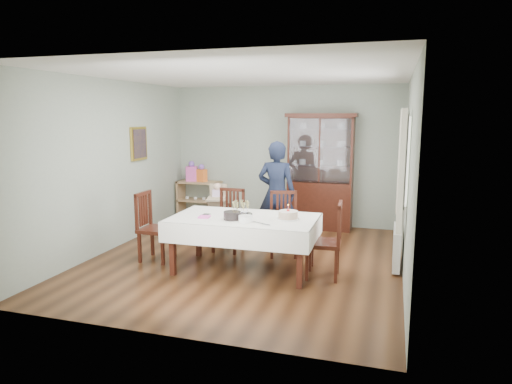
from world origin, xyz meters
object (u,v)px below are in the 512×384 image
at_px(champagne_tray, 241,211).
at_px(birthday_cake, 288,215).
at_px(dining_table, 244,244).
at_px(gift_bag_orange, 202,174).
at_px(chair_far_left, 228,232).
at_px(high_chair, 218,215).
at_px(china_cabinet, 321,170).
at_px(sideboard, 199,200).
at_px(chair_far_right, 283,237).
at_px(woman, 277,193).
at_px(chair_end_left, 156,240).
at_px(chair_end_right, 324,255).
at_px(gift_bag_pink, 192,172).

height_order(champagne_tray, birthday_cake, birthday_cake).
height_order(dining_table, gift_bag_orange, gift_bag_orange).
distance_m(chair_far_left, high_chair, 0.91).
distance_m(china_cabinet, high_chair, 2.12).
xyz_separation_m(sideboard, chair_far_right, (2.24, -1.88, -0.11)).
bearing_deg(woman, birthday_cake, 110.18).
distance_m(chair_far_left, chair_end_left, 1.16).
xyz_separation_m(sideboard, high_chair, (0.85, -1.12, -0.03)).
distance_m(china_cabinet, chair_end_right, 2.83).
height_order(sideboard, gift_bag_pink, gift_bag_pink).
relative_size(champagne_tray, gift_bag_orange, 0.92).
bearing_deg(gift_bag_orange, chair_far_left, -55.92).
distance_m(chair_far_left, chair_far_right, 0.90).
relative_size(chair_end_left, chair_end_right, 1.00).
bearing_deg(chair_end_right, champagne_tray, -96.62).
bearing_deg(champagne_tray, chair_far_left, 122.26).
distance_m(sideboard, woman, 2.44).
distance_m(woman, gift_bag_pink, 2.51).
relative_size(chair_end_left, gift_bag_pink, 2.46).
distance_m(china_cabinet, chair_end_left, 3.44).
height_order(china_cabinet, champagne_tray, china_cabinet).
bearing_deg(high_chair, chair_far_right, -40.95).
distance_m(sideboard, gift_bag_pink, 0.60).
xyz_separation_m(high_chair, gift_bag_pink, (-1.00, 1.10, 0.61)).
height_order(dining_table, china_cabinet, china_cabinet).
bearing_deg(high_chair, chair_end_left, -116.06).
xyz_separation_m(sideboard, birthday_cake, (2.49, -2.68, 0.42)).
xyz_separation_m(chair_far_right, high_chair, (-1.39, 0.76, 0.08)).
height_order(chair_far_right, woman, woman).
xyz_separation_m(china_cabinet, high_chair, (-1.65, -1.10, -0.75)).
bearing_deg(gift_bag_pink, sideboard, 7.51).
height_order(sideboard, gift_bag_orange, gift_bag_orange).
bearing_deg(high_chair, gift_bag_pink, 119.94).
bearing_deg(woman, gift_bag_pink, -31.92).
bearing_deg(chair_end_right, chair_end_left, -94.11).
bearing_deg(gift_bag_orange, china_cabinet, -0.04).
distance_m(chair_far_right, chair_end_right, 1.10).
distance_m(china_cabinet, chair_far_left, 2.36).
height_order(dining_table, birthday_cake, birthday_cake).
xyz_separation_m(chair_far_right, birthday_cake, (0.25, -0.81, 0.53)).
height_order(chair_far_left, chair_end_left, chair_end_left).
bearing_deg(high_chair, woman, -22.89).
xyz_separation_m(chair_far_left, birthday_cake, (1.15, -0.79, 0.52)).
distance_m(high_chair, champagne_tray, 1.83).
relative_size(gift_bag_pink, gift_bag_orange, 1.16).
xyz_separation_m(dining_table, chair_end_left, (-1.41, 0.06, -0.08)).
bearing_deg(woman, chair_far_right, 114.59).
xyz_separation_m(chair_far_left, chair_far_right, (0.90, 0.01, -0.00)).
relative_size(dining_table, high_chair, 2.10).
distance_m(chair_end_right, gift_bag_pink, 4.17).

